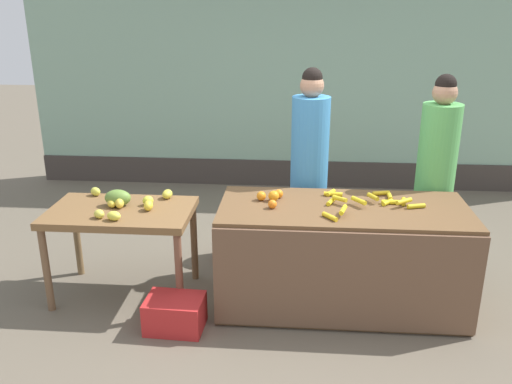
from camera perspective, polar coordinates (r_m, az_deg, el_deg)
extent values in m
plane|color=#665B4C|center=(4.67, 4.91, -11.41)|extent=(24.00, 24.00, 0.00)
cube|color=#8CB299|center=(7.17, 5.31, 14.42)|extent=(7.29, 0.20, 3.53)
cube|color=#3F3833|center=(7.37, 4.93, 1.97)|extent=(7.29, 0.04, 0.36)
cube|color=brown|center=(4.48, 9.07, -6.72)|extent=(1.99, 0.86, 0.87)
cube|color=brown|center=(4.09, 9.51, -9.46)|extent=(1.99, 0.03, 0.81)
cube|color=brown|center=(4.57, -14.26, -2.13)|extent=(1.19, 0.73, 0.06)
cylinder|color=brown|center=(4.66, -21.45, -7.77)|extent=(0.06, 0.06, 0.73)
cylinder|color=brown|center=(4.31, -8.20, -8.79)|extent=(0.06, 0.06, 0.73)
cylinder|color=brown|center=(5.17, -18.54, -4.67)|extent=(0.06, 0.06, 0.73)
cylinder|color=brown|center=(4.86, -6.62, -5.32)|extent=(0.06, 0.06, 0.73)
cylinder|color=yellow|center=(4.04, 7.88, -2.63)|extent=(0.12, 0.14, 0.04)
cylinder|color=yellow|center=(4.43, 14.22, -1.05)|extent=(0.15, 0.04, 0.04)
cylinder|color=gold|center=(4.47, 15.45, -0.99)|extent=(0.06, 0.13, 0.04)
cylinder|color=gold|center=(4.62, 13.19, -0.12)|extent=(0.15, 0.07, 0.04)
cylinder|color=gold|center=(4.40, 16.72, -1.45)|extent=(0.15, 0.08, 0.04)
cylinder|color=yellow|center=(4.52, 8.23, -0.21)|extent=(0.16, 0.05, 0.04)
cylinder|color=gold|center=(4.42, 13.85, -1.08)|extent=(0.11, 0.11, 0.04)
cylinder|color=yellow|center=(4.36, 8.03, -0.98)|extent=(0.09, 0.16, 0.04)
cylinder|color=gold|center=(4.55, 7.97, -0.07)|extent=(0.09, 0.12, 0.04)
cylinder|color=gold|center=(4.55, 14.08, -0.48)|extent=(0.04, 0.13, 0.04)
cylinder|color=yellow|center=(4.11, 9.28, -1.89)|extent=(0.08, 0.16, 0.04)
cylinder|color=yellow|center=(4.32, 10.91, -0.91)|extent=(0.12, 0.14, 0.04)
cylinder|color=gold|center=(4.33, 8.93, -0.72)|extent=(0.12, 0.10, 0.04)
cylinder|color=gold|center=(4.42, 12.37, -0.50)|extent=(0.09, 0.13, 0.04)
cylinder|color=gold|center=(4.39, 15.51, -0.96)|extent=(0.15, 0.12, 0.04)
sphere|color=orange|center=(4.36, 1.90, -0.43)|extent=(0.09, 0.09, 0.09)
sphere|color=orange|center=(4.21, 1.76, -1.30)|extent=(0.07, 0.07, 0.07)
sphere|color=orange|center=(4.37, 0.57, -0.43)|extent=(0.08, 0.08, 0.08)
sphere|color=orange|center=(4.43, 2.43, -0.19)|extent=(0.07, 0.07, 0.07)
ellipsoid|color=yellow|center=(4.57, -11.45, -0.91)|extent=(0.12, 0.12, 0.08)
ellipsoid|color=yellow|center=(4.60, -15.10, -1.14)|extent=(0.10, 0.12, 0.08)
ellipsoid|color=yellow|center=(4.57, -14.34, -1.13)|extent=(0.10, 0.13, 0.09)
ellipsoid|color=yellow|center=(4.46, -11.40, -1.42)|extent=(0.08, 0.11, 0.08)
ellipsoid|color=#D7CE48|center=(4.40, -16.39, -2.26)|extent=(0.12, 0.12, 0.07)
ellipsoid|color=gold|center=(4.71, -9.43, -0.22)|extent=(0.10, 0.13, 0.08)
ellipsoid|color=#DADC4A|center=(4.92, -16.74, 0.05)|extent=(0.12, 0.11, 0.08)
ellipsoid|color=#E0D946|center=(4.32, -14.93, -2.48)|extent=(0.13, 0.11, 0.08)
ellipsoid|color=olive|center=(4.61, -14.53, -0.60)|extent=(0.22, 0.15, 0.14)
cylinder|color=#33333D|center=(5.11, 5.47, -3.98)|extent=(0.29, 0.29, 0.73)
cylinder|color=#3F8CCC|center=(4.84, 5.77, 4.87)|extent=(0.34, 0.34, 0.89)
sphere|color=tan|center=(4.74, 6.00, 11.21)|extent=(0.21, 0.21, 0.21)
sphere|color=black|center=(4.73, 6.03, 12.03)|extent=(0.18, 0.18, 0.18)
cylinder|color=#33333D|center=(5.22, 17.88, -4.49)|extent=(0.29, 0.29, 0.71)
cylinder|color=#59B259|center=(4.96, 18.82, 3.92)|extent=(0.34, 0.34, 0.87)
sphere|color=tan|center=(4.85, 19.51, 9.96)|extent=(0.21, 0.21, 0.21)
sphere|color=black|center=(4.84, 19.60, 10.75)|extent=(0.18, 0.18, 0.18)
cube|color=red|center=(4.28, -8.64, -12.69)|extent=(0.46, 0.34, 0.26)
ellipsoid|color=maroon|center=(5.23, -2.47, -4.38)|extent=(0.44, 0.46, 0.55)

